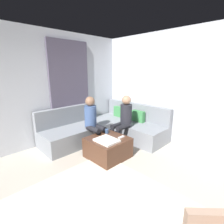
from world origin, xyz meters
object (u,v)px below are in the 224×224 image
at_px(sectional_couch, 107,128).
at_px(person_on_couch_back, 123,118).
at_px(coffee_mug, 107,131).
at_px(game_remote, 121,137).
at_px(ottoman, 108,147).
at_px(person_on_couch_side, 93,120).

distance_m(sectional_couch, person_on_couch_back, 0.66).
xyz_separation_m(coffee_mug, game_remote, (0.40, 0.04, -0.04)).
bearing_deg(sectional_couch, ottoman, -41.76).
bearing_deg(ottoman, person_on_couch_back, 106.36).
bearing_deg(person_on_couch_side, sectional_couch, -165.35).
bearing_deg(person_on_couch_side, game_remote, 98.47).
height_order(ottoman, game_remote, game_remote).
bearing_deg(person_on_couch_back, person_on_couch_side, 57.91).
xyz_separation_m(ottoman, person_on_couch_back, (-0.21, 0.72, 0.45)).
xyz_separation_m(ottoman, game_remote, (0.18, 0.22, 0.22)).
relative_size(game_remote, person_on_couch_side, 0.12).
relative_size(person_on_couch_back, person_on_couch_side, 1.00).
xyz_separation_m(ottoman, coffee_mug, (-0.22, 0.18, 0.26)).
bearing_deg(coffee_mug, sectional_couch, 137.27).
relative_size(ottoman, person_on_couch_back, 0.63).
bearing_deg(game_remote, ottoman, -129.29).
relative_size(coffee_mug, person_on_couch_side, 0.08).
bearing_deg(game_remote, person_on_couch_back, 127.92).
height_order(coffee_mug, game_remote, coffee_mug).
height_order(game_remote, person_on_couch_side, person_on_couch_side).
height_order(coffee_mug, person_on_couch_back, person_on_couch_back).
xyz_separation_m(coffee_mug, person_on_couch_back, (0.01, 0.54, 0.19)).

